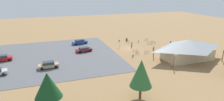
{
  "coord_description": "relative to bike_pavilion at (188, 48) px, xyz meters",
  "views": [
    {
      "loc": [
        22.97,
        50.67,
        16.58
      ],
      "look_at": [
        6.72,
        3.9,
        1.2
      ],
      "focal_mm": 31.55,
      "sensor_mm": 36.0,
      "label": 1
    }
  ],
  "objects": [
    {
      "name": "bicycle_white_by_bin",
      "position": [
        9.32,
        -10.08,
        -2.48
      ],
      "size": [
        1.24,
        1.21,
        0.84
      ],
      "color": "black",
      "rests_on": "ground"
    },
    {
      "name": "bicycle_yellow_yard_front",
      "position": [
        7.52,
        -19.15,
        -2.45
      ],
      "size": [
        0.55,
        1.8,
        0.86
      ],
      "color": "black",
      "rests_on": "ground"
    },
    {
      "name": "visitor_at_bikes",
      "position": [
        -4.53,
        -9.57,
        -2.01
      ],
      "size": [
        0.36,
        0.36,
        1.6
      ],
      "color": "#2D3347",
      "rests_on": "ground"
    },
    {
      "name": "bicycle_silver_back_row",
      "position": [
        3.96,
        -18.53,
        -2.47
      ],
      "size": [
        0.74,
        1.55,
        0.84
      ],
      "color": "black",
      "rests_on": "ground"
    },
    {
      "name": "visitor_by_pavilion",
      "position": [
        -3.28,
        -11.51,
        -1.94
      ],
      "size": [
        0.37,
        0.4,
        1.72
      ],
      "color": "#2D3347",
      "rests_on": "ground"
    },
    {
      "name": "parking_lot_asphalt",
      "position": [
        36.1,
        -13.24,
        -2.82
      ],
      "size": [
        42.53,
        32.24,
        0.05
      ],
      "primitive_type": "cube",
      "color": "#56565B",
      "rests_on": "ground"
    },
    {
      "name": "ground",
      "position": [
        9.68,
        -13.24,
        -2.84
      ],
      "size": [
        160.0,
        160.0,
        0.0
      ],
      "primitive_type": "plane",
      "color": "#937047",
      "rests_on": "ground"
    },
    {
      "name": "bicycle_blue_edge_north",
      "position": [
        1.8,
        -15.07,
        -2.49
      ],
      "size": [
        1.65,
        0.64,
        0.8
      ],
      "color": "black",
      "rests_on": "ground"
    },
    {
      "name": "bicycle_purple_near_porch",
      "position": [
        4.18,
        -9.02,
        -2.47
      ],
      "size": [
        0.58,
        1.68,
        0.83
      ],
      "color": "black",
      "rests_on": "ground"
    },
    {
      "name": "lot_sign",
      "position": [
        11.88,
        -15.71,
        -1.43
      ],
      "size": [
        0.56,
        0.08,
        2.2
      ],
      "color": "#99999E",
      "rests_on": "ground"
    },
    {
      "name": "bicycle_teal_yard_left",
      "position": [
        0.5,
        -19.6,
        -2.46
      ],
      "size": [
        0.66,
        1.72,
        0.86
      ],
      "color": "black",
      "rests_on": "ground"
    },
    {
      "name": "bicycle_orange_lone_west",
      "position": [
        0.24,
        -15.91,
        -2.45
      ],
      "size": [
        1.5,
        1.07,
        0.89
      ],
      "color": "black",
      "rests_on": "ground"
    },
    {
      "name": "bicycle_black_mid_cluster",
      "position": [
        12.03,
        -5.63,
        -2.49
      ],
      "size": [
        1.09,
        1.34,
        0.78
      ],
      "color": "black",
      "rests_on": "ground"
    },
    {
      "name": "trash_bin",
      "position": [
        6.87,
        -21.68,
        -2.39
      ],
      "size": [
        0.6,
        0.6,
        0.9
      ],
      "primitive_type": "cylinder",
      "color": "brown",
      "rests_on": "ground"
    },
    {
      "name": "bicycle_red_edge_south",
      "position": [
        9.97,
        -7.36,
        -2.49
      ],
      "size": [
        1.63,
        0.73,
        0.78
      ],
      "color": "black",
      "rests_on": "ground"
    },
    {
      "name": "car_red_far_end",
      "position": [
        43.09,
        -13.53,
        -2.07
      ],
      "size": [
        4.66,
        2.29,
        1.46
      ],
      "color": "red",
      "rests_on": "parking_lot_asphalt"
    },
    {
      "name": "pine_far_east",
      "position": [
        33.0,
        11.46,
        1.14
      ],
      "size": [
        3.82,
        3.82,
        5.83
      ],
      "color": "brown",
      "rests_on": "ground"
    },
    {
      "name": "car_blue_back_corner",
      "position": [
        22.53,
        -22.8,
        -2.1
      ],
      "size": [
        5.04,
        2.76,
        1.4
      ],
      "color": "#1E42B2",
      "rests_on": "parking_lot_asphalt"
    },
    {
      "name": "visitor_near_lot",
      "position": [
        8.43,
        -14.23,
        -1.9
      ],
      "size": [
        0.38,
        0.4,
        1.79
      ],
      "color": "#2D3347",
      "rests_on": "ground"
    },
    {
      "name": "car_maroon_end_stall",
      "position": [
        22.9,
        -14.41,
        -2.14
      ],
      "size": [
        4.57,
        2.61,
        1.29
      ],
      "color": "maroon",
      "rests_on": "parking_lot_asphalt"
    },
    {
      "name": "bike_pavilion",
      "position": [
        0.0,
        0.0,
        0.0
      ],
      "size": [
        14.29,
        8.75,
        4.98
      ],
      "color": "#C6B28E",
      "rests_on": "ground"
    },
    {
      "name": "pine_mideast",
      "position": [
        19.32,
        12.7,
        1.45
      ],
      "size": [
        3.53,
        3.53,
        6.49
      ],
      "color": "brown",
      "rests_on": "ground"
    },
    {
      "name": "car_tan_mid_lot",
      "position": [
        32.62,
        -5.17,
        -2.07
      ],
      "size": [
        4.39,
        2.04,
        1.47
      ],
      "color": "tan",
      "rests_on": "parking_lot_asphalt"
    },
    {
      "name": "bicycle_green_front_row",
      "position": [
        7.25,
        -7.02,
        -2.44
      ],
      "size": [
        1.71,
        0.48,
        0.84
      ],
      "color": "black",
      "rests_on": "ground"
    }
  ]
}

